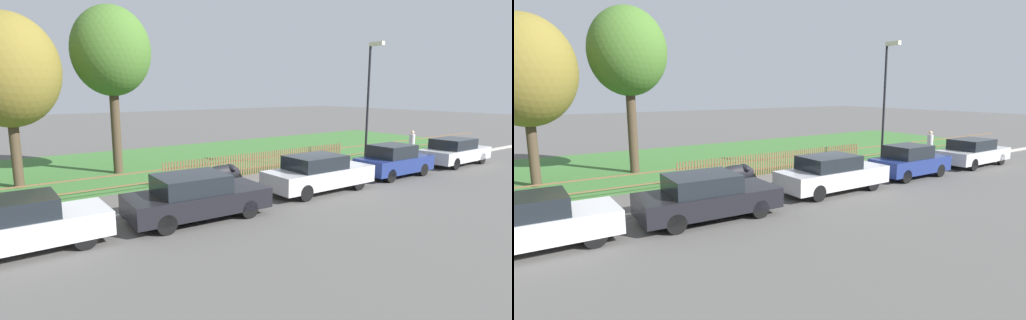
{
  "view_description": "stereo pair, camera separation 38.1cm",
  "coord_description": "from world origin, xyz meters",
  "views": [
    {
      "loc": [
        -11.33,
        -12.14,
        3.96
      ],
      "look_at": [
        -1.97,
        1.08,
        1.1
      ],
      "focal_mm": 28.0,
      "sensor_mm": 36.0,
      "label": 1
    },
    {
      "loc": [
        -11.02,
        -12.36,
        3.96
      ],
      "look_at": [
        -1.97,
        1.08,
        1.1
      ],
      "focal_mm": 28.0,
      "sensor_mm": 36.0,
      "label": 2
    }
  ],
  "objects": [
    {
      "name": "ground_plane",
      "position": [
        0.0,
        0.0,
        0.0
      ],
      "size": [
        120.0,
        120.0,
        0.0
      ],
      "primitive_type": "plane",
      "color": "#565451"
    },
    {
      "name": "parked_car_black_saloon",
      "position": [
        -5.95,
        -1.33,
        0.71
      ],
      "size": [
        4.41,
        2.05,
        1.42
      ],
      "rotation": [
        0.0,
        0.0,
        -0.04
      ],
      "color": "black",
      "rests_on": "ground"
    },
    {
      "name": "street_lamp",
      "position": [
        4.4,
        0.58,
        3.84
      ],
      "size": [
        0.2,
        0.79,
        6.17
      ],
      "color": "black",
      "rests_on": "ground"
    },
    {
      "name": "tree_mid_park",
      "position": [
        -5.87,
        7.05,
        5.65
      ],
      "size": [
        3.54,
        3.54,
        7.74
      ],
      "color": "#473828",
      "rests_on": "ground"
    },
    {
      "name": "parked_car_white_van",
      "position": [
        9.46,
        -1.09,
        0.71
      ],
      "size": [
        4.42,
        1.82,
        1.42
      ],
      "rotation": [
        0.0,
        0.0,
        0.01
      ],
      "color": "#BCBCC1",
      "rests_on": "ground"
    },
    {
      "name": "parked_car_navy_estate",
      "position": [
        -0.49,
        -1.06,
        0.73
      ],
      "size": [
        4.57,
        1.75,
        1.45
      ],
      "rotation": [
        0.0,
        0.0,
        0.0
      ],
      "color": "#BCBCC1",
      "rests_on": "ground"
    },
    {
      "name": "grass_strip",
      "position": [
        0.0,
        8.78,
        0.01
      ],
      "size": [
        39.19,
        11.35,
        0.01
      ],
      "primitive_type": "cube",
      "color": "#3D7033",
      "rests_on": "ground"
    },
    {
      "name": "tree_behind_motorcycle",
      "position": [
        -10.06,
        6.47,
        4.69
      ],
      "size": [
        3.89,
        3.89,
        6.95
      ],
      "color": "#473828",
      "rests_on": "ground"
    },
    {
      "name": "park_fence",
      "position": [
        0.0,
        3.11,
        0.51
      ],
      "size": [
        39.19,
        0.05,
        1.02
      ],
      "color": "brown",
      "rests_on": "ground"
    },
    {
      "name": "parked_car_silver_hatchback",
      "position": [
        -10.6,
        -1.15,
        0.7
      ],
      "size": [
        3.93,
        1.74,
        1.39
      ],
      "rotation": [
        0.0,
        0.0,
        0.0
      ],
      "color": "silver",
      "rests_on": "ground"
    },
    {
      "name": "pedestrian_near_fence",
      "position": [
        9.4,
        1.43,
        0.92
      ],
      "size": [
        0.39,
        0.39,
        1.62
      ],
      "rotation": [
        0.0,
        0.0,
        3.35
      ],
      "color": "black",
      "rests_on": "ground"
    },
    {
      "name": "parked_car_red_compact",
      "position": [
        4.29,
        -1.05,
        0.74
      ],
      "size": [
        3.86,
        1.67,
        1.49
      ],
      "rotation": [
        0.0,
        0.0,
        -0.01
      ],
      "color": "navy",
      "rests_on": "ground"
    },
    {
      "name": "covered_motorcycle",
      "position": [
        -3.38,
        1.42,
        0.62
      ],
      "size": [
        1.94,
        0.73,
        0.99
      ],
      "rotation": [
        0.0,
        0.0,
        -0.01
      ],
      "color": "black",
      "rests_on": "ground"
    },
    {
      "name": "kerb_stone",
      "position": [
        0.0,
        0.1,
        0.06
      ],
      "size": [
        39.19,
        0.2,
        0.12
      ],
      "primitive_type": "cube",
      "color": "#B2ADA3",
      "rests_on": "ground"
    }
  ]
}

